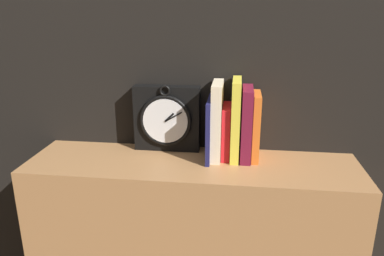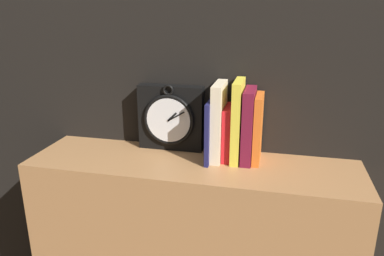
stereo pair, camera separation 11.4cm
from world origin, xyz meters
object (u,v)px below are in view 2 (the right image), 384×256
clock (171,118)px  book_slot2_red (228,133)px  book_slot1_cream (219,121)px  book_slot3_yellow (238,121)px  book_slot5_orange (258,128)px  book_slot0_navy (211,129)px  book_slot4_maroon (248,126)px

clock → book_slot2_red: size_ratio=1.35×
book_slot1_cream → book_slot3_yellow: bearing=2.0°
book_slot2_red → book_slot3_yellow: bearing=-12.5°
book_slot1_cream → book_slot5_orange: 0.12m
clock → book_slot3_yellow: bearing=-9.6°
book_slot3_yellow → book_slot0_navy: bearing=-171.9°
book_slot1_cream → book_slot3_yellow: 0.06m
book_slot3_yellow → book_slot5_orange: (0.06, 0.00, -0.02)m
book_slot2_red → book_slot5_orange: book_slot5_orange is taller
book_slot0_navy → book_slot5_orange: (0.15, 0.02, 0.01)m
book_slot2_red → book_slot1_cream: bearing=-164.8°
book_slot2_red → book_slot3_yellow: size_ratio=0.67×
clock → book_slot0_navy: size_ratio=1.17×
book_slot1_cream → book_slot4_maroon: bearing=1.3°
book_slot0_navy → book_slot3_yellow: book_slot3_yellow is taller
book_slot0_navy → book_slot5_orange: size_ratio=0.92×
book_slot1_cream → book_slot5_orange: size_ratio=1.15×
book_slot4_maroon → book_slot5_orange: book_slot4_maroon is taller
clock → book_slot5_orange: (0.29, -0.03, -0.00)m
clock → book_slot1_cream: size_ratio=0.94×
book_slot5_orange → book_slot3_yellow: bearing=-175.7°
book_slot2_red → book_slot4_maroon: size_ratio=0.74×
clock → book_slot3_yellow: size_ratio=0.90×
book_slot1_cream → book_slot2_red: 0.05m
book_slot1_cream → book_slot2_red: bearing=15.2°
book_slot0_navy → book_slot1_cream: 0.03m
book_slot0_navy → book_slot4_maroon: 0.12m
book_slot1_cream → book_slot2_red: size_ratio=1.44×
book_slot4_maroon → book_slot3_yellow: bearing=-179.9°
book_slot0_navy → clock: bearing=161.1°
clock → book_slot0_navy: (0.15, -0.05, -0.01)m
book_slot4_maroon → book_slot5_orange: bearing=9.2°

